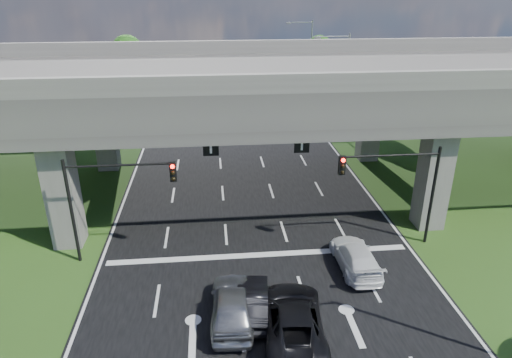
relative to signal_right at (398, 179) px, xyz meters
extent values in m
plane|color=#294416|center=(-7.82, -3.94, -4.19)|extent=(160.00, 160.00, 0.00)
cube|color=black|center=(-7.82, 6.06, -4.17)|extent=(18.00, 120.00, 0.03)
cube|color=#33312E|center=(-7.82, 8.06, 3.81)|extent=(80.00, 15.00, 2.00)
cube|color=#65635D|center=(-7.82, 0.81, 5.31)|extent=(80.00, 0.50, 1.00)
cube|color=#65635D|center=(-7.82, 15.31, 5.31)|extent=(80.00, 0.50, 1.00)
cube|color=#65635D|center=(-18.82, 2.06, -0.69)|extent=(1.60, 1.60, 7.00)
cube|color=#65635D|center=(-18.82, 14.06, -0.69)|extent=(1.60, 1.60, 7.00)
cube|color=#65635D|center=(3.18, 2.06, -0.69)|extent=(1.60, 1.60, 7.00)
cube|color=#65635D|center=(3.18, 14.06, -0.69)|extent=(1.60, 1.60, 7.00)
cube|color=black|center=(-10.32, 1.06, 1.81)|extent=(0.85, 0.06, 0.85)
cube|color=black|center=(-5.32, 1.06, 1.81)|extent=(0.85, 0.06, 0.85)
cube|color=#9E9E99|center=(-33.82, 31.06, -2.19)|extent=(20.00, 10.00, 4.00)
cylinder|color=black|center=(2.18, 0.06, -1.19)|extent=(0.18, 0.18, 6.00)
cylinder|color=black|center=(-0.57, 0.06, 1.41)|extent=(5.50, 0.12, 0.12)
cube|color=black|center=(-3.32, -0.12, 1.01)|extent=(0.35, 0.28, 1.05)
sphere|color=#FF0C05|center=(-3.32, -0.28, 1.36)|extent=(0.22, 0.22, 0.22)
cylinder|color=black|center=(-17.82, 0.06, -1.19)|extent=(0.18, 0.18, 6.00)
cylinder|color=black|center=(-15.07, 0.06, 1.41)|extent=(5.50, 0.12, 0.12)
cube|color=black|center=(-12.32, -0.12, 1.01)|extent=(0.35, 0.28, 1.05)
sphere|color=#FF0C05|center=(-12.32, -0.28, 1.36)|extent=(0.22, 0.22, 0.22)
cylinder|color=gray|center=(2.68, 20.06, 0.81)|extent=(0.16, 0.16, 10.00)
cylinder|color=gray|center=(1.18, 20.06, 5.51)|extent=(3.00, 0.10, 0.10)
cube|color=gray|center=(-0.32, 20.06, 5.41)|extent=(0.60, 0.25, 0.18)
cylinder|color=gray|center=(2.68, 36.06, 0.81)|extent=(0.16, 0.16, 10.00)
cylinder|color=gray|center=(1.18, 36.06, 5.51)|extent=(3.00, 0.10, 0.10)
cube|color=gray|center=(-0.32, 36.06, 5.41)|extent=(0.60, 0.25, 0.18)
cylinder|color=black|center=(-21.82, 22.06, -2.54)|extent=(0.36, 0.36, 3.30)
sphere|color=#215115|center=(-21.82, 22.06, 0.46)|extent=(4.50, 4.50, 4.50)
sphere|color=#215115|center=(-21.42, 21.76, 1.81)|extent=(3.60, 3.60, 3.60)
sphere|color=#215115|center=(-22.12, 22.46, -0.44)|extent=(3.30, 3.30, 3.30)
cylinder|color=black|center=(-24.82, 30.06, -2.76)|extent=(0.36, 0.36, 2.86)
sphere|color=#215115|center=(-24.82, 30.06, -0.16)|extent=(3.90, 3.90, 3.90)
sphere|color=#215115|center=(-24.42, 29.76, 1.01)|extent=(3.12, 3.12, 3.12)
sphere|color=#215115|center=(-25.12, 30.46, -0.94)|extent=(2.86, 2.86, 2.86)
cylinder|color=black|center=(-20.82, 38.06, -2.43)|extent=(0.36, 0.36, 3.52)
sphere|color=#215115|center=(-20.82, 38.06, 0.77)|extent=(4.80, 4.80, 4.80)
sphere|color=#215115|center=(-20.42, 37.76, 2.21)|extent=(3.84, 3.84, 3.84)
sphere|color=#215115|center=(-21.12, 38.46, -0.19)|extent=(3.52, 3.52, 3.52)
cylinder|color=black|center=(5.18, 24.06, -2.65)|extent=(0.36, 0.36, 3.08)
sphere|color=#215115|center=(5.18, 24.06, 0.15)|extent=(4.20, 4.20, 4.20)
sphere|color=#215115|center=(5.58, 23.76, 1.41)|extent=(3.36, 3.36, 3.36)
sphere|color=#215115|center=(4.88, 24.46, -0.69)|extent=(3.08, 3.08, 3.08)
cylinder|color=black|center=(8.18, 32.06, -2.76)|extent=(0.36, 0.36, 2.86)
sphere|color=#215115|center=(8.18, 32.06, -0.16)|extent=(3.90, 3.90, 3.90)
sphere|color=#215115|center=(8.58, 31.76, 1.01)|extent=(3.12, 3.12, 3.12)
sphere|color=#215115|center=(7.88, 32.46, -0.94)|extent=(2.86, 2.86, 2.86)
cylinder|color=black|center=(4.18, 40.06, -2.54)|extent=(0.36, 0.36, 3.30)
sphere|color=#215115|center=(4.18, 40.06, 0.46)|extent=(4.50, 4.50, 4.50)
sphere|color=#215115|center=(4.58, 39.76, 1.81)|extent=(3.60, 3.60, 3.60)
sphere|color=#215115|center=(3.88, 40.46, -0.44)|extent=(3.30, 3.30, 3.30)
imported|color=#97989E|center=(-9.62, -5.63, -3.34)|extent=(2.17, 4.89, 1.63)
imported|color=black|center=(-8.67, -5.34, -3.48)|extent=(1.88, 4.22, 1.35)
imported|color=white|center=(-2.81, -2.20, -3.47)|extent=(1.95, 4.72, 1.37)
imported|color=black|center=(-7.02, -6.84, -3.39)|extent=(3.04, 5.76, 1.54)
camera|label=1|loc=(-10.22, -22.35, 10.09)|focal=32.00mm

